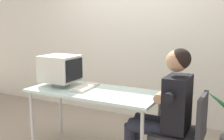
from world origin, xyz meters
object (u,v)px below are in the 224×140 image
Objects in this scene: desk at (94,95)px; crt_monitor at (60,69)px; person_seated at (165,106)px; keyboard at (85,87)px; office_chair at (185,130)px.

crt_monitor is (-0.49, 0.04, 0.26)m from desk.
person_seated reaches higher than crt_monitor.
keyboard is at bearing -1.20° from crt_monitor.
office_chair is (1.50, -0.03, -0.48)m from crt_monitor.
office_chair is 0.29m from person_seated.
crt_monitor is 0.50× the size of office_chair.
desk is 0.82m from person_seated.
desk is 3.43× the size of keyboard.
person_seated reaches higher than desk.
crt_monitor is 0.33× the size of person_seated.
keyboard reaches higher than desk.
desk is 1.18× the size of person_seated.
crt_monitor is at bearing 178.80° from keyboard.
keyboard is at bearing 165.86° from desk.
keyboard is 0.34× the size of person_seated.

